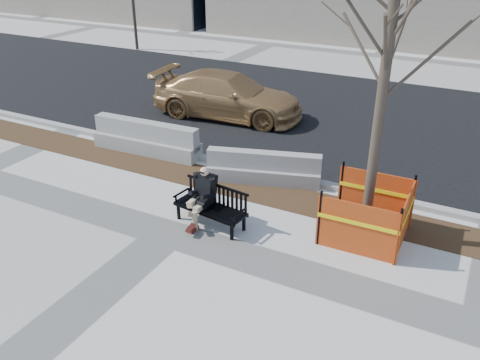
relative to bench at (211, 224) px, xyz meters
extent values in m
plane|color=beige|center=(-0.60, -0.72, 0.00)|extent=(120.00, 120.00, 0.00)
cube|color=#47301C|center=(-0.60, 1.88, 0.00)|extent=(40.00, 1.20, 0.02)
cube|color=black|center=(-0.60, 8.08, 0.00)|extent=(60.00, 10.40, 0.01)
cube|color=#9E9B93|center=(-0.60, 2.83, 0.06)|extent=(60.00, 0.25, 0.12)
imported|color=#A07543|center=(-3.05, 6.30, 0.00)|extent=(5.25, 2.54, 1.47)
camera|label=1|loc=(4.85, -7.91, 5.71)|focal=37.53mm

